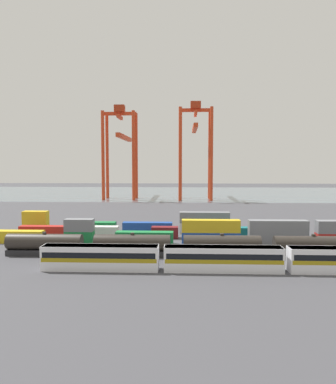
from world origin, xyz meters
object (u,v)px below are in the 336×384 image
Objects in this scene: freight_tank_row at (222,246)px; gantry_crane_central at (195,140)px; gantry_crane_west at (121,144)px; shipping_container_4 at (211,238)px; shipping_container_1 at (80,237)px; shipping_container_12 at (46,231)px; passenger_train at (223,258)px.

gantry_crane_central reaches higher than freight_tank_row.
gantry_crane_central is at bearing 90.76° from freight_tank_row.
gantry_crane_central is at bearing -1.10° from gantry_crane_west.
freight_tank_row is 10.77m from shipping_container_4.
shipping_container_1 is 110.26m from gantry_crane_central.
freight_tank_row is 6.52× the size of shipping_container_12.
passenger_train is 9.48× the size of shipping_container_1.
gantry_crane_central reaches higher than shipping_container_12.
gantry_crane_west is 36.07m from gantry_crane_central.
gantry_crane_central is at bearing 69.05° from shipping_container_12.
passenger_train is 4.73× the size of shipping_container_4.
gantry_crane_west is at bearing 108.13° from freight_tank_row.
freight_tank_row is at bearing -71.87° from gantry_crane_west.
gantry_crane_central is at bearing 90.15° from shipping_container_4.
freight_tank_row is at bearing -89.24° from gantry_crane_central.
shipping_container_12 is 0.27× the size of gantry_crane_west.
shipping_container_4 is 106.77m from gantry_crane_central.
shipping_container_4 is 37.91m from shipping_container_12.
gantry_crane_west reaches higher than shipping_container_1.
freight_tank_row reaches higher than passenger_train.
gantry_crane_central reaches higher than shipping_container_4.
shipping_container_1 is at bearing -104.94° from gantry_crane_central.
gantry_crane_west is (-37.54, 114.65, 24.82)m from freight_tank_row.
shipping_container_4 is at bearing -9.66° from shipping_container_12.
shipping_container_12 is at bearing 156.20° from freight_tank_row.
gantry_crane_central is at bearing 90.37° from passenger_train.
shipping_container_12 is 100.91m from gantry_crane_west.
shipping_container_1 is at bearing -33.64° from shipping_container_12.
shipping_container_1 is at bearing 159.83° from freight_tank_row.
shipping_container_1 is 0.50× the size of shipping_container_4.
passenger_train is at bearing -88.45° from shipping_container_4.
passenger_train is 34.51m from shipping_container_1.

